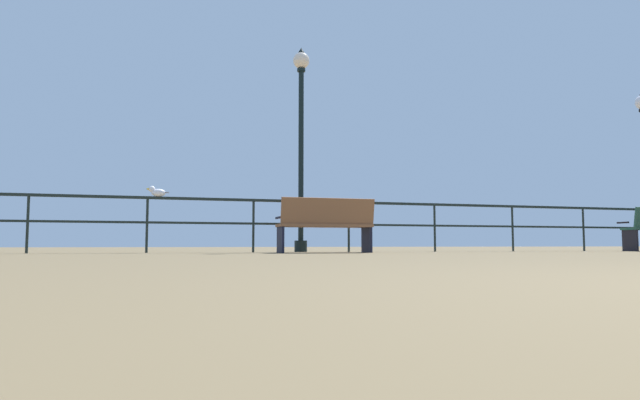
% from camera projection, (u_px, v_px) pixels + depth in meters
% --- Properties ---
extents(pier_railing, '(24.28, 0.05, 0.98)m').
position_uv_depth(pier_railing, '(302.00, 214.00, 10.43)').
color(pier_railing, black).
rests_on(pier_railing, ground_plane).
extents(bench_near_left, '(1.68, 0.72, 0.95)m').
position_uv_depth(bench_near_left, '(326.00, 223.00, 9.66)').
color(bench_near_left, brown).
rests_on(bench_near_left, ground_plane).
extents(lamppost_center, '(0.33, 0.33, 4.07)m').
position_uv_depth(lamppost_center, '(301.00, 126.00, 10.91)').
color(lamppost_center, black).
rests_on(lamppost_center, ground_plane).
extents(seagull_on_rail, '(0.39, 0.15, 0.18)m').
position_uv_depth(seagull_on_rail, '(157.00, 192.00, 9.67)').
color(seagull_on_rail, white).
rests_on(seagull_on_rail, pier_railing).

